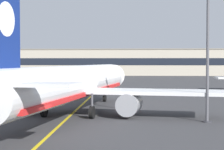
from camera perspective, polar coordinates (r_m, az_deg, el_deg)
ground_plane at (r=30.40m, az=-10.74°, el=-9.14°), size 400.00×400.00×0.00m
taxiway_centreline at (r=59.64m, az=-3.61°, el=-3.61°), size 3.47×179.98×0.01m
airliner_foreground at (r=42.22m, az=-5.70°, el=-1.37°), size 32.36×41.41×11.65m
apron_lamp_post at (r=38.42m, az=13.81°, el=3.08°), size 2.24×0.90×12.61m
terminal_building at (r=162.66m, az=0.91°, el=1.90°), size 153.15×12.40×10.94m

